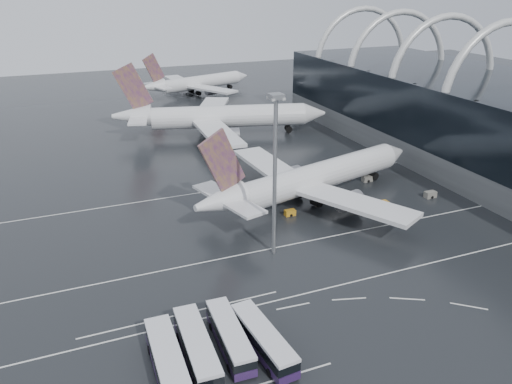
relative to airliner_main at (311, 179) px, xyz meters
name	(u,v)px	position (x,y,z in m)	size (l,w,h in m)	color
ground	(335,278)	(-9.96, -27.31, -4.81)	(420.00, 420.00, 0.00)	black
lane_marking_near	(342,285)	(-9.96, -29.31, -4.81)	(120.00, 0.25, 0.01)	silver
lane_marking_mid	(300,243)	(-9.96, -15.31, -4.81)	(120.00, 0.25, 0.01)	silver
lane_marking_far	(244,186)	(-9.96, 12.69, -4.81)	(120.00, 0.25, 0.01)	silver
bus_bay_line_north	(183,314)	(-33.96, -27.31, -4.81)	(28.00, 0.25, 0.01)	silver
airliner_main	(311,179)	(0.00, 0.00, 0.00)	(55.98, 48.42, 19.22)	silver
airliner_gate_b	(218,117)	(-2.95, 52.25, 0.58)	(61.49, 54.46, 21.56)	silver
airliner_gate_c	(196,83)	(6.78, 110.13, -0.41)	(48.42, 44.08, 17.60)	silver
bus_row_near_a	(168,362)	(-38.32, -37.94, -2.95)	(3.56, 13.82, 3.38)	#1F123A
bus_row_near_b	(197,348)	(-34.54, -36.71, -3.00)	(3.59, 13.49, 3.29)	#1F123A
bus_row_near_c	(230,336)	(-30.15, -36.07, -3.12)	(3.37, 12.64, 3.09)	#1F123A
bus_row_near_d	(263,339)	(-26.57, -38.24, -3.08)	(4.01, 13.05, 3.16)	#1F123A
floodlight_mast	(275,158)	(-15.62, -16.63, 12.03)	(2.05, 2.05, 26.78)	gray
gse_cart_belly_a	(382,205)	(11.75, -8.46, -4.13)	(2.50, 1.48, 1.36)	#C08319
gse_cart_belly_b	(367,179)	(17.11, 4.84, -4.18)	(2.31, 1.36, 1.26)	slate
gse_cart_belly_c	(290,213)	(-6.87, -4.70, -4.25)	(2.08, 1.23, 1.13)	#C08319
gse_cart_belly_d	(430,194)	(24.28, -7.88, -4.16)	(2.41, 1.42, 1.31)	slate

